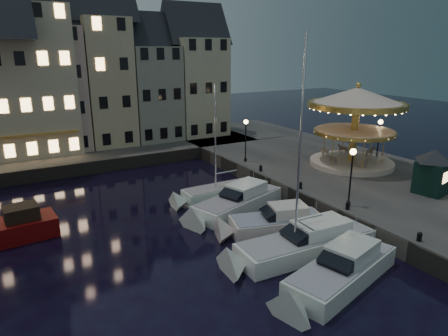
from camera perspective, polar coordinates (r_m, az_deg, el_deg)
ground at (r=25.29m, az=7.26°, el=-11.84°), size 160.00×160.00×0.00m
quay_east at (r=38.09m, az=18.78°, el=-1.63°), size 16.00×56.00×1.30m
quay_north at (r=47.27m, az=-22.11°, el=1.49°), size 44.00×12.00×1.30m
quaywall_e at (r=32.73m, az=9.39°, el=-3.90°), size 0.15×44.00×1.30m
quaywall_n at (r=41.85m, az=-18.18°, el=0.03°), size 48.00×0.15×1.30m
streetlamp_b at (r=29.07m, az=17.76°, el=-0.13°), size 0.44×0.44×4.17m
streetlamp_c at (r=39.08m, az=3.13°, el=4.81°), size 0.44×0.44×4.17m
streetlamp_d at (r=41.88m, az=21.29°, el=4.50°), size 0.44×0.44×4.17m
bollard_a at (r=26.04m, az=26.15°, el=-8.73°), size 0.30×0.30×0.57m
bollard_b at (r=29.09m, az=17.26°, el=-5.11°), size 0.30×0.30×0.57m
bollard_c at (r=32.43m, az=10.85°, el=-2.39°), size 0.30×0.30×0.57m
bollard_d at (r=36.54m, az=5.26°, el=0.02°), size 0.30×0.30×0.57m
townhouse_nc at (r=47.98m, az=-23.54°, el=11.43°), size 6.82×8.00×14.80m
townhouse_nd at (r=48.97m, az=-16.80°, el=12.75°), size 5.50×8.00×15.80m
townhouse_ne at (r=50.63m, az=-10.55°, el=11.56°), size 6.16×8.00×12.80m
townhouse_nf at (r=52.92m, az=-4.27°, el=12.54°), size 6.82×8.00×13.80m
motorboat_b at (r=22.55m, az=15.99°, el=-14.32°), size 8.74×4.57×2.15m
motorboat_c at (r=24.93m, az=10.97°, el=-10.70°), size 9.96×3.06×13.23m
motorboat_d at (r=27.41m, az=6.78°, el=-7.99°), size 7.38×4.21×2.15m
motorboat_e at (r=30.72m, az=1.58°, el=-5.08°), size 8.96×5.18×2.15m
motorboat_f at (r=32.98m, az=-1.05°, el=-3.73°), size 7.83×2.01×10.42m
red_fishing_boat at (r=29.67m, az=-29.29°, el=-8.04°), size 7.21×2.96×5.81m
carousel at (r=39.20m, az=18.35°, el=7.64°), size 8.93×8.93×7.81m
ticket_kiosk at (r=34.19m, az=27.79°, el=0.49°), size 3.35×3.35×3.92m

